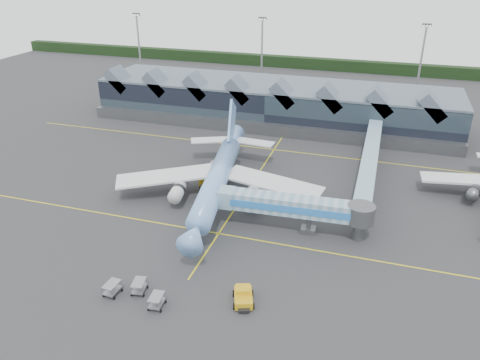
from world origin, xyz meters
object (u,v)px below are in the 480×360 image
(pushback_tug, at_px, (243,297))
(main_airliner, at_px, (219,176))
(jet_bridge, at_px, (303,208))
(fuel_truck, at_px, (211,173))

(pushback_tug, bearing_deg, main_airliner, 96.59)
(jet_bridge, distance_m, fuel_truck, 23.65)
(main_airliner, bearing_deg, fuel_truck, 114.10)
(jet_bridge, height_order, fuel_truck, jet_bridge)
(jet_bridge, relative_size, pushback_tug, 5.38)
(main_airliner, relative_size, fuel_truck, 4.81)
(jet_bridge, bearing_deg, pushback_tug, -105.04)
(main_airliner, height_order, fuel_truck, main_airliner)
(main_airliner, distance_m, jet_bridge, 17.82)
(pushback_tug, bearing_deg, fuel_truck, 98.04)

